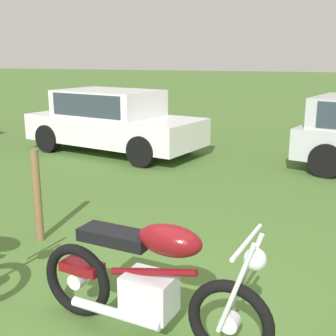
# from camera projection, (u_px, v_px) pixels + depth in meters

# --- Properties ---
(ground_plane) EXTENTS (120.00, 120.00, 0.00)m
(ground_plane) POSITION_uv_depth(u_px,v_px,m) (143.00, 335.00, 3.62)
(ground_plane) COLOR #476B2D
(motorcycle_maroon) EXTENTS (2.03, 0.64, 1.02)m
(motorcycle_maroon) POSITION_uv_depth(u_px,v_px,m) (149.00, 282.00, 3.47)
(motorcycle_maroon) COLOR black
(motorcycle_maroon) RESTS_ON ground
(car_white) EXTENTS (4.37, 2.63, 1.43)m
(car_white) POSITION_uv_depth(u_px,v_px,m) (112.00, 118.00, 10.24)
(car_white) COLOR silver
(car_white) RESTS_ON ground
(fence_post_wooden) EXTENTS (0.10, 0.10, 1.14)m
(fence_post_wooden) POSITION_uv_depth(u_px,v_px,m) (37.00, 196.00, 5.34)
(fence_post_wooden) COLOR brown
(fence_post_wooden) RESTS_ON ground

